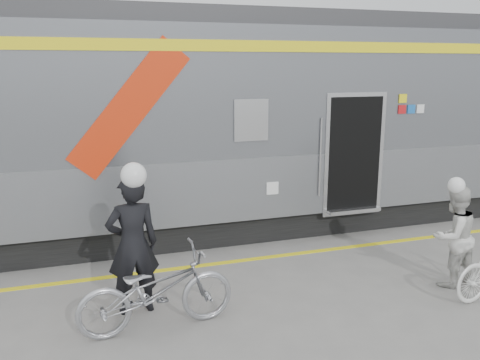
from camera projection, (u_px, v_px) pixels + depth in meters
name	position (u px, v px, depth m)	size (l,w,h in m)	color
ground	(280.00, 325.00, 6.31)	(90.00, 90.00, 0.00)	slate
train	(216.00, 123.00, 9.85)	(24.00, 3.17, 4.10)	black
safety_strip	(230.00, 262.00, 8.30)	(24.00, 0.12, 0.01)	yellow
man	(133.00, 245.00, 6.47)	(0.66, 0.44, 1.82)	black
bicycle_left	(156.00, 290.00, 6.11)	(0.67, 1.91, 1.00)	#A1A2A8
woman	(453.00, 236.00, 7.31)	(0.72, 0.56, 1.48)	silver
helmet_man	(129.00, 163.00, 6.23)	(0.32, 0.32, 0.32)	white
helmet_woman	(459.00, 178.00, 7.12)	(0.24, 0.24, 0.24)	white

